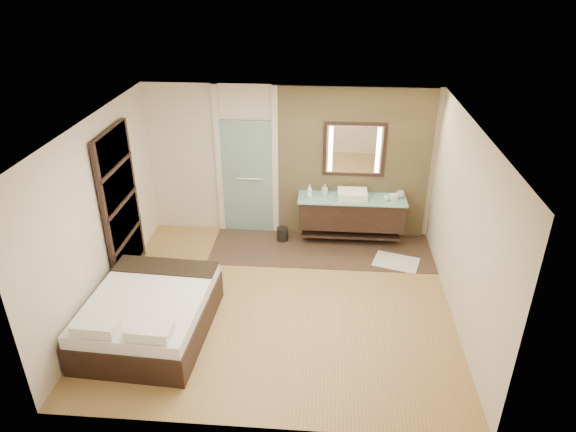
# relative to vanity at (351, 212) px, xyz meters

# --- Properties ---
(floor) EXTENTS (5.00, 5.00, 0.00)m
(floor) POSITION_rel_vanity_xyz_m (-1.10, -1.92, -0.58)
(floor) COLOR olive
(floor) RESTS_ON ground
(tile_strip) EXTENTS (3.80, 1.30, 0.01)m
(tile_strip) POSITION_rel_vanity_xyz_m (-0.50, -0.32, -0.57)
(tile_strip) COLOR #3C2D20
(tile_strip) RESTS_ON floor
(stone_wall) EXTENTS (2.60, 0.08, 2.70)m
(stone_wall) POSITION_rel_vanity_xyz_m (0.00, 0.29, 0.77)
(stone_wall) COLOR tan
(stone_wall) RESTS_ON floor
(vanity) EXTENTS (1.85, 0.55, 0.88)m
(vanity) POSITION_rel_vanity_xyz_m (0.00, 0.00, 0.00)
(vanity) COLOR black
(vanity) RESTS_ON stone_wall
(mirror_unit) EXTENTS (1.06, 0.04, 0.96)m
(mirror_unit) POSITION_rel_vanity_xyz_m (0.00, 0.24, 1.07)
(mirror_unit) COLOR black
(mirror_unit) RESTS_ON stone_wall
(frosted_door) EXTENTS (1.10, 0.12, 2.70)m
(frosted_door) POSITION_rel_vanity_xyz_m (-1.85, 0.28, 0.56)
(frosted_door) COLOR silver
(frosted_door) RESTS_ON floor
(shoji_partition) EXTENTS (0.06, 1.20, 2.40)m
(shoji_partition) POSITION_rel_vanity_xyz_m (-3.53, -1.32, 0.63)
(shoji_partition) COLOR black
(shoji_partition) RESTS_ON floor
(bed) EXTENTS (1.62, 1.98, 0.73)m
(bed) POSITION_rel_vanity_xyz_m (-2.75, -2.71, -0.28)
(bed) COLOR black
(bed) RESTS_ON floor
(bath_mat) EXTENTS (0.83, 0.69, 0.02)m
(bath_mat) POSITION_rel_vanity_xyz_m (0.76, -0.67, -0.56)
(bath_mat) COLOR silver
(bath_mat) RESTS_ON floor
(waste_bin) EXTENTS (0.25, 0.25, 0.25)m
(waste_bin) POSITION_rel_vanity_xyz_m (-1.20, -0.07, -0.45)
(waste_bin) COLOR black
(waste_bin) RESTS_ON floor
(tissue_box) EXTENTS (0.15, 0.15, 0.10)m
(tissue_box) POSITION_rel_vanity_xyz_m (0.69, -0.04, 0.33)
(tissue_box) COLOR white
(tissue_box) RESTS_ON vanity
(soap_bottle_a) EXTENTS (0.11, 0.11, 0.22)m
(soap_bottle_a) POSITION_rel_vanity_xyz_m (-0.73, -0.03, 0.40)
(soap_bottle_a) COLOR white
(soap_bottle_a) RESTS_ON vanity
(soap_bottle_b) EXTENTS (0.11, 0.11, 0.19)m
(soap_bottle_b) POSITION_rel_vanity_xyz_m (-0.48, 0.09, 0.38)
(soap_bottle_b) COLOR #B2B2B2
(soap_bottle_b) RESTS_ON vanity
(soap_bottle_c) EXTENTS (0.14, 0.14, 0.13)m
(soap_bottle_c) POSITION_rel_vanity_xyz_m (0.57, -0.07, 0.35)
(soap_bottle_c) COLOR #C0F2E9
(soap_bottle_c) RESTS_ON vanity
(cup) EXTENTS (0.14, 0.14, 0.11)m
(cup) POSITION_rel_vanity_xyz_m (0.82, 0.08, 0.34)
(cup) COLOR silver
(cup) RESTS_ON vanity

